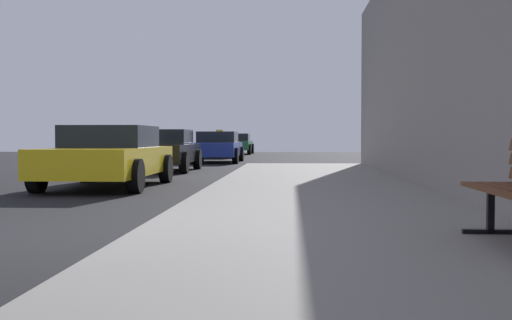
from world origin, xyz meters
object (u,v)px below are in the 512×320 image
car_red (219,145)px  car_black (163,150)px  car_green (236,144)px  car_blue (217,147)px  car_yellow (109,156)px

car_red → car_black: bearing=89.2°
car_black → car_red: car_red is taller
car_black → car_green: (0.49, 20.59, 0.00)m
car_blue → car_yellow: bearing=87.0°
car_black → car_red: bearing=-90.8°
car_blue → car_red: (-0.67, 6.77, 0.00)m
car_green → car_black: bearing=88.6°
car_blue → car_red: bearing=-84.4°
car_yellow → car_black: 6.52m
car_black → car_green: 20.59m
car_red → car_green: size_ratio=0.98×
car_yellow → car_blue: (0.72, 13.63, -0.00)m
car_red → car_yellow: bearing=89.9°
car_blue → car_red: size_ratio=1.04×
car_green → car_yellow: bearing=89.3°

